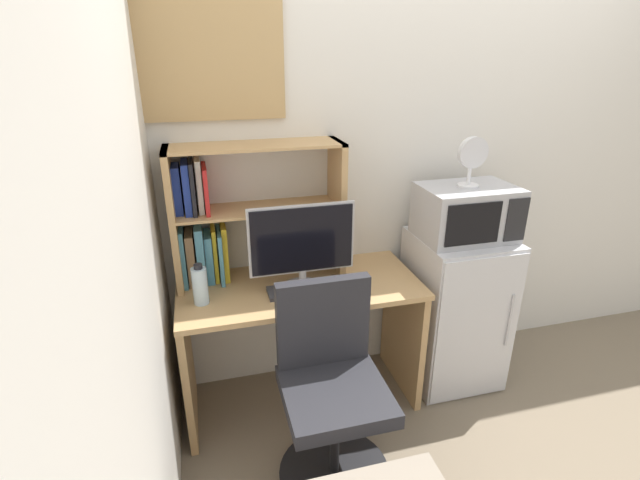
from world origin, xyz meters
TOP-DOWN VIEW (x-y plane):
  - wall_back at (0.40, 0.02)m, footprint 6.40×0.04m
  - wall_left at (-1.62, -1.60)m, footprint 0.04×4.40m
  - desk at (-0.93, -0.29)m, footprint 1.24×0.57m
  - hutch_bookshelf at (-1.25, -0.12)m, footprint 0.87×0.26m
  - monitor at (-0.92, -0.34)m, footprint 0.53×0.21m
  - keyboard at (-0.91, -0.37)m, footprint 0.39×0.13m
  - computer_mouse at (-0.63, -0.36)m, footprint 0.05×0.09m
  - water_bottle at (-1.42, -0.35)m, footprint 0.07×0.07m
  - mini_fridge at (0.01, -0.29)m, footprint 0.51×0.51m
  - microwave at (0.01, -0.29)m, footprint 0.50×0.35m
  - desk_fan at (-0.01, -0.29)m, footprint 0.16×0.11m
  - desk_chair at (-0.90, -0.78)m, footprint 0.52×0.52m
  - wall_corkboard at (-1.28, -0.01)m, footprint 0.71×0.02m

SIDE VIEW (x-z plane):
  - desk_chair at x=-0.90m, z-range -0.06..0.89m
  - mini_fridge at x=0.01m, z-range 0.00..0.91m
  - desk at x=-0.93m, z-range 0.15..0.89m
  - keyboard at x=-0.91m, z-range 0.75..0.77m
  - computer_mouse at x=-0.63m, z-range 0.75..0.77m
  - water_bottle at x=-1.42m, z-range 0.74..0.94m
  - monitor at x=-0.92m, z-range 0.77..1.21m
  - microwave at x=0.01m, z-range 0.91..1.20m
  - hutch_bookshelf at x=-1.25m, z-range 0.74..1.45m
  - wall_back at x=0.40m, z-range 0.00..2.60m
  - wall_left at x=-1.62m, z-range 0.00..2.60m
  - desk_fan at x=-0.01m, z-range 1.22..1.48m
  - wall_corkboard at x=-1.28m, z-range 1.55..2.10m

